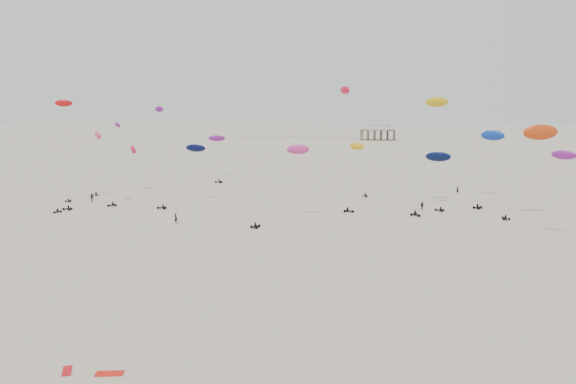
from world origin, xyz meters
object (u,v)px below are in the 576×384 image
(pavilion_small, at_px, (492,133))
(rig_0, at_px, (91,149))
(rig_8, at_px, (65,134))
(pavilion_main, at_px, (378,133))
(rig_3, at_px, (348,107))
(spectator_0, at_px, (176,223))

(pavilion_small, height_order, rig_0, rig_0)
(rig_0, xyz_separation_m, rig_8, (-7.71, 2.40, 2.87))
(pavilion_main, height_order, rig_3, rig_3)
(spectator_0, bearing_deg, rig_8, 5.41)
(pavilion_main, bearing_deg, pavilion_small, 23.20)
(rig_0, relative_size, rig_3, 0.65)
(pavilion_small, distance_m, rig_8, 298.72)
(rig_3, xyz_separation_m, rig_8, (-56.58, -30.94, -5.72))
(rig_8, xyz_separation_m, spectator_0, (31.78, -13.12, -15.17))
(pavilion_main, distance_m, spectator_0, 259.44)
(rig_3, relative_size, rig_8, 1.11)
(pavilion_small, height_order, spectator_0, pavilion_small)
(rig_3, bearing_deg, pavilion_main, -111.75)
(pavilion_small, relative_size, rig_3, 0.34)
(pavilion_main, distance_m, rig_3, 216.10)
(pavilion_small, bearing_deg, rig_8, -112.38)
(pavilion_main, relative_size, spectator_0, 10.02)
(rig_8, bearing_deg, rig_3, -73.75)
(rig_0, distance_m, rig_8, 8.57)
(rig_3, bearing_deg, rig_0, 9.12)
(pavilion_small, distance_m, rig_3, 252.23)
(pavilion_main, bearing_deg, rig_0, -98.23)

